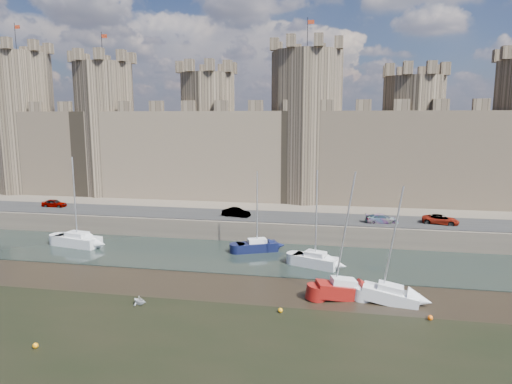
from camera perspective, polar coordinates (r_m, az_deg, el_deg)
ground at (r=29.94m, az=-6.06°, el=-21.99°), size 160.00×160.00×0.00m
water_channel at (r=51.43m, az=1.66°, el=-8.23°), size 160.00×12.00×0.08m
quay at (r=85.99m, az=5.39°, el=-0.30°), size 160.00×60.00×2.50m
road at (r=60.36m, az=3.14°, el=-3.13°), size 160.00×7.00×0.10m
castle at (r=73.02m, az=4.15°, el=6.25°), size 108.50×11.00×29.00m
car_0 at (r=73.04m, az=-23.91°, el=-1.30°), size 3.55×1.44×1.21m
car_1 at (r=60.34m, az=-2.50°, el=-2.58°), size 3.94×2.06×1.24m
car_2 at (r=58.90m, az=15.46°, el=-3.24°), size 4.17×2.10×1.16m
car_3 at (r=60.63m, az=22.07°, el=-3.22°), size 4.66×2.90×1.20m
sailboat_0 at (r=59.78m, az=-21.43°, el=-5.59°), size 6.12×3.33×10.83m
sailboat_1 at (r=53.57m, az=0.14°, el=-6.70°), size 5.04×3.56×9.42m
sailboat_2 at (r=48.63m, az=7.42°, el=-8.39°), size 5.06×3.36×10.19m
sailboat_4 at (r=41.18m, az=10.86°, el=-11.83°), size 5.09×3.14×11.12m
sailboat_5 at (r=41.14m, az=16.43°, el=-12.18°), size 4.87×2.46×10.06m
dinghy_3 at (r=40.43m, az=-14.36°, el=-13.02°), size 1.77×1.69×0.73m
buoy_1 at (r=37.94m, az=3.07°, el=-14.55°), size 0.39×0.39×0.39m
buoy_3 at (r=39.01m, az=20.95°, el=-14.47°), size 0.41×0.41×0.41m
buoy_4 at (r=35.98m, az=-25.85°, el=-16.89°), size 0.40×0.40×0.40m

